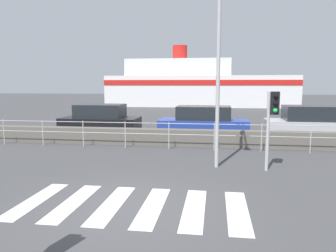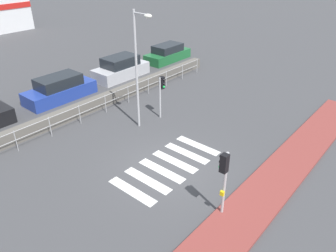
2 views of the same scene
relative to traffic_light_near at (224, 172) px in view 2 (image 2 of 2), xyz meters
The scene contains 11 objects.
ground_plane 4.07m from the traffic_light_near, 72.98° to the left, with size 160.00×160.00×0.00m, color #424244.
sidewalk_brick 2.27m from the traffic_light_near, 33.35° to the right, with size 24.00×1.80×0.12m.
crosswalk 4.09m from the traffic_light_near, 71.68° to the left, with size 4.95×2.40×0.01m.
seawall 10.74m from the traffic_light_near, 84.35° to the left, with size 24.25×0.55×0.69m.
harbor_fence 9.82m from the traffic_light_near, 83.85° to the left, with size 21.86×0.04×1.11m.
traffic_light_near is the anchor object (origin of this frame).
traffic_light_far 8.22m from the traffic_light_near, 56.20° to the left, with size 0.34×0.32×2.40m.
streetlamp 7.67m from the traffic_light_near, 66.66° to the left, with size 0.32×1.17×6.10m.
parked_car_blue 13.71m from the traffic_light_near, 80.33° to the left, with size 4.50×1.79×1.51m.
parked_car_silver 15.46m from the traffic_light_near, 60.82° to the left, with size 4.24×1.87×1.58m.
parked_car_green 18.67m from the traffic_light_near, 46.25° to the left, with size 4.25×1.72×1.37m.
Camera 2 is at (-9.03, -7.73, 8.61)m, focal length 35.00 mm.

